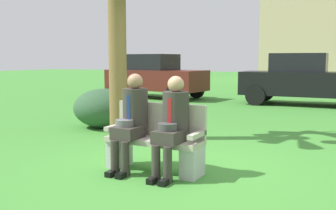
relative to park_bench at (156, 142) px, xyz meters
name	(u,v)px	position (x,y,z in m)	size (l,w,h in m)	color
ground_plane	(178,168)	(0.21, 0.24, -0.39)	(80.00, 80.00, 0.00)	#408A33
park_bench	(156,142)	(0.00, 0.00, 0.00)	(1.31, 0.44, 0.90)	#B7AD9E
seated_man_left	(131,117)	(-0.30, -0.12, 0.33)	(0.34, 0.72, 1.30)	#38332D
seated_man_right	(172,121)	(0.31, -0.13, 0.32)	(0.34, 0.72, 1.28)	#38332D
shrub_near_bench	(104,108)	(-2.64, 2.37, 0.03)	(1.36, 1.25, 0.85)	#315536
parked_car_near	(155,76)	(-4.88, 8.61, 0.44)	(4.05, 2.06, 1.68)	#591E19
parked_car_far	(302,79)	(0.53, 8.77, 0.44)	(3.96, 1.83, 1.68)	black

